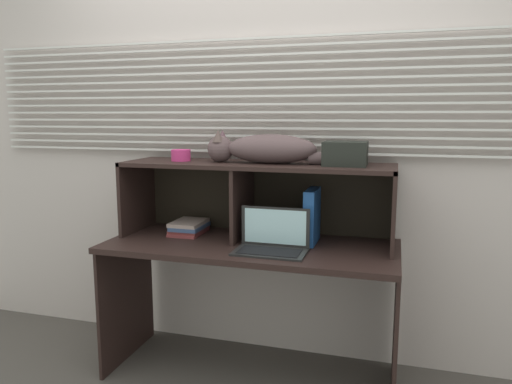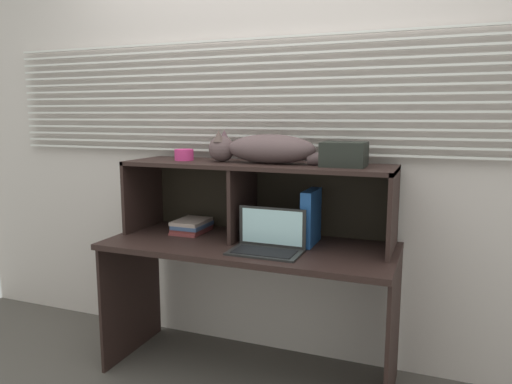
{
  "view_description": "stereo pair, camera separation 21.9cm",
  "coord_description": "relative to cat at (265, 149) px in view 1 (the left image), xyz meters",
  "views": [
    {
      "loc": [
        0.71,
        -2.13,
        1.4
      ],
      "look_at": [
        0.0,
        0.3,
        0.99
      ],
      "focal_mm": 33.71,
      "sensor_mm": 36.0,
      "label": 1
    },
    {
      "loc": [
        0.92,
        -2.06,
        1.4
      ],
      "look_at": [
        0.0,
        0.3,
        0.99
      ],
      "focal_mm": 33.71,
      "sensor_mm": 36.0,
      "label": 2
    }
  ],
  "objects": [
    {
      "name": "cat",
      "position": [
        0.0,
        0.0,
        0.0
      ],
      "size": [
        0.81,
        0.18,
        0.17
      ],
      "color": "#584547",
      "rests_on": "hutch_shelf_unit"
    },
    {
      "name": "hutch_shelf_unit",
      "position": [
        -0.06,
        0.03,
        -0.19
      ],
      "size": [
        1.44,
        0.4,
        0.41
      ],
      "color": "black",
      "rests_on": "desk"
    },
    {
      "name": "storage_box",
      "position": [
        0.42,
        0.0,
        -0.01
      ],
      "size": [
        0.21,
        0.19,
        0.12
      ],
      "primitive_type": "cube",
      "color": "black",
      "rests_on": "hutch_shelf_unit"
    },
    {
      "name": "small_basket",
      "position": [
        -0.48,
        0.0,
        -0.04
      ],
      "size": [
        0.11,
        0.11,
        0.06
      ],
      "primitive_type": "cylinder",
      "color": "#D1357B",
      "rests_on": "hutch_shelf_unit"
    },
    {
      "name": "laptop",
      "position": [
        0.09,
        -0.21,
        -0.44
      ],
      "size": [
        0.35,
        0.21,
        0.21
      ],
      "color": "black",
      "rests_on": "desk"
    },
    {
      "name": "back_panel_with_blinds",
      "position": [
        -0.05,
        0.25,
        0.04
      ],
      "size": [
        4.4,
        0.08,
        2.5
      ],
      "color": "beige",
      "rests_on": "ground"
    },
    {
      "name": "binder_upright",
      "position": [
        0.25,
        0.0,
        -0.34
      ],
      "size": [
        0.06,
        0.22,
        0.28
      ],
      "primitive_type": "cube",
      "color": "#21519D",
      "rests_on": "desk"
    },
    {
      "name": "book_stack",
      "position": [
        -0.44,
        0.0,
        -0.45
      ],
      "size": [
        0.17,
        0.23,
        0.07
      ],
      "color": "brown",
      "rests_on": "desk"
    },
    {
      "name": "desk",
      "position": [
        -0.05,
        -0.11,
        -0.62
      ],
      "size": [
        1.51,
        0.63,
        0.73
      ],
      "color": "black",
      "rests_on": "ground"
    }
  ]
}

